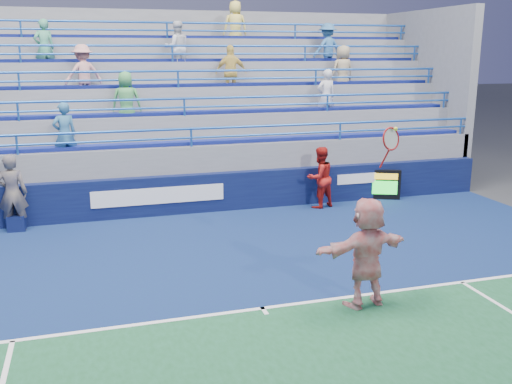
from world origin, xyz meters
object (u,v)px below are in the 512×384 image
object	(u,v)px
judge_chair	(17,221)
line_judge	(12,193)
tennis_player	(367,252)
ball_girl	(320,178)
serve_speed_board	(378,185)

from	to	relation	value
judge_chair	line_judge	xyz separation A→B (m)	(-0.03, -0.05, 0.75)
tennis_player	ball_girl	distance (m)	6.60
judge_chair	tennis_player	bearing A→B (deg)	-45.29
line_judge	ball_girl	world-z (taller)	line_judge
judge_chair	line_judge	world-z (taller)	line_judge
tennis_player	judge_chair	bearing A→B (deg)	134.71
tennis_player	line_judge	distance (m)	9.12
serve_speed_board	ball_girl	xyz separation A→B (m)	(-2.09, -0.36, 0.43)
serve_speed_board	judge_chair	xyz separation A→B (m)	(-10.30, -0.22, -0.22)
line_judge	ball_girl	xyz separation A→B (m)	(8.24, -0.09, -0.10)
judge_chair	ball_girl	bearing A→B (deg)	-0.98
judge_chair	tennis_player	world-z (taller)	tennis_player
serve_speed_board	ball_girl	world-z (taller)	ball_girl
tennis_player	line_judge	world-z (taller)	tennis_player
serve_speed_board	line_judge	distance (m)	10.35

